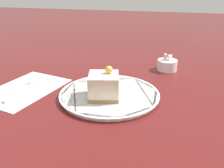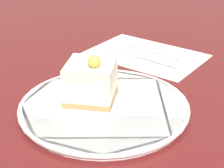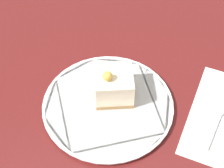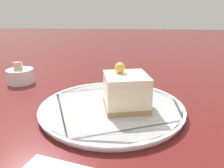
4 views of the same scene
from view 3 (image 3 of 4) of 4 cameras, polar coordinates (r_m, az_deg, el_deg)
ground_plane at (r=0.84m, az=2.33°, el=-2.05°), size 4.00×4.00×0.00m
plate at (r=0.82m, az=-0.62°, el=-3.30°), size 0.29×0.29×0.01m
cake_slice at (r=0.81m, az=0.30°, el=-0.17°), size 0.10×0.10×0.09m
knife at (r=0.85m, az=16.45°, el=-3.55°), size 0.07×0.19×0.00m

